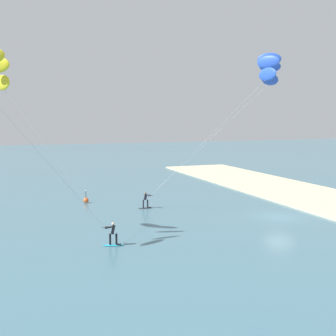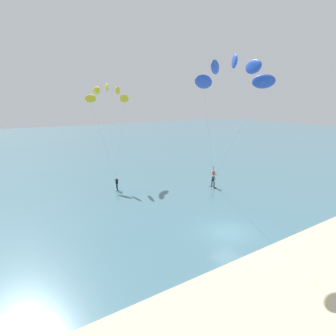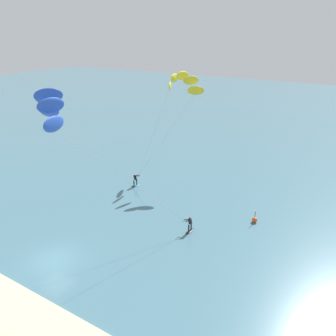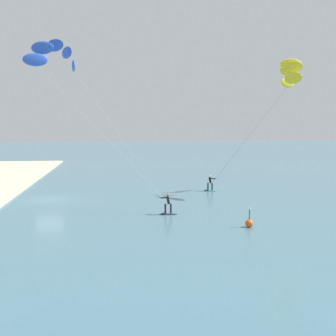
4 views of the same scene
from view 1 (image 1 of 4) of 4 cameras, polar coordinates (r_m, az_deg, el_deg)
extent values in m
plane|color=#426B7A|center=(39.62, 14.95, -6.44)|extent=(240.00, 240.00, 0.00)
ellipsoid|color=#23ADD1|center=(30.06, -7.48, -10.40)|extent=(0.76, 1.54, 0.08)
cube|color=black|center=(30.03, -6.68, -10.31)|extent=(0.35, 0.35, 0.02)
cylinder|color=black|center=(29.95, -7.92, -9.62)|extent=(0.14, 0.14, 0.78)
cylinder|color=black|center=(29.92, -7.06, -9.62)|extent=(0.14, 0.14, 0.78)
cube|color=black|center=(29.75, -7.51, -8.34)|extent=(0.38, 0.39, 0.63)
sphere|color=beige|center=(29.64, -7.52, -7.56)|extent=(0.20, 0.20, 0.20)
cylinder|color=black|center=(29.76, -8.58, -8.06)|extent=(0.19, 0.53, 0.03)
cylinder|color=black|center=(29.62, -8.07, -8.06)|extent=(0.14, 0.61, 0.15)
cylinder|color=black|center=(29.83, -8.03, -7.95)|extent=(0.45, 0.53, 0.15)
ellipsoid|color=yellow|center=(32.76, -21.73, 10.78)|extent=(2.00, 1.27, 1.10)
cylinder|color=#B2B2B7|center=(30.65, -15.44, 1.55)|extent=(4.48, 6.39, 9.85)
cylinder|color=#B2B2B7|center=(28.30, -16.44, 1.11)|extent=(0.18, 7.78, 9.85)
ellipsoid|color=#333338|center=(41.86, -3.10, -5.47)|extent=(0.46, 1.52, 0.08)
cube|color=black|center=(41.94, -2.55, -5.37)|extent=(0.31, 0.30, 0.02)
cylinder|color=black|center=(41.72, -3.40, -4.91)|extent=(0.14, 0.14, 0.78)
cylinder|color=black|center=(41.82, -2.81, -4.87)|extent=(0.14, 0.14, 0.78)
cube|color=black|center=(41.64, -3.11, -3.96)|extent=(0.32, 0.34, 0.63)
sphere|color=#9E7051|center=(41.56, -3.11, -3.39)|extent=(0.20, 0.20, 0.20)
cylinder|color=black|center=(41.43, -2.39, -3.80)|extent=(0.35, 0.46, 0.03)
cylinder|color=black|center=(41.62, -2.70, -3.71)|extent=(0.24, 0.60, 0.15)
cylinder|color=black|center=(41.41, -2.80, -3.76)|extent=(0.56, 0.39, 0.15)
ellipsoid|color=blue|center=(36.45, 13.43, 12.35)|extent=(2.09, 0.62, 1.10)
ellipsoid|color=blue|center=(37.45, 13.55, 13.91)|extent=(1.94, 1.33, 1.10)
ellipsoid|color=blue|center=(38.99, 13.68, 14.25)|extent=(1.49, 1.85, 1.10)
ellipsoid|color=blue|center=(40.42, 13.76, 13.36)|extent=(0.82, 2.08, 1.10)
ellipsoid|color=blue|center=(41.17, 13.78, 11.67)|extent=(0.62, 2.09, 1.10)
cylinder|color=#B2B2B7|center=(38.20, 4.92, 3.57)|extent=(8.56, 7.51, 10.96)
cylinder|color=#B2B2B7|center=(40.53, 5.59, 3.74)|extent=(4.75, 10.34, 10.96)
sphere|color=#EA5119|center=(45.25, -11.14, -4.35)|extent=(0.56, 0.56, 0.56)
cylinder|color=#262628|center=(45.13, -11.16, -3.57)|extent=(0.06, 0.06, 0.70)
sphere|color=#F2F2CC|center=(45.06, -11.17, -3.05)|extent=(0.12, 0.12, 0.12)
camera|label=2|loc=(40.81, 48.48, 7.40)|focal=29.50mm
camera|label=3|loc=(66.57, 16.08, 14.96)|focal=37.86mm
camera|label=4|loc=(74.05, -7.87, 5.43)|focal=45.92mm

